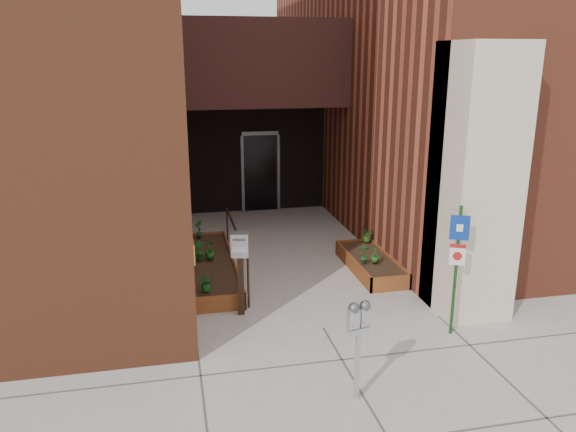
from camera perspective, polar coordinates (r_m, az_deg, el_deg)
ground at (r=9.13m, az=3.59°, el=-11.27°), size 80.00×80.00×0.00m
architecture at (r=14.86m, az=-4.34°, el=19.06°), size 20.00×14.60×10.00m
planter_left at (r=11.27m, az=-7.79°, el=-5.18°), size 0.90×3.60×0.30m
planter_right at (r=11.45m, az=8.38°, el=-4.86°), size 0.80×2.20×0.30m
handrail at (r=11.06m, az=-5.31°, el=-2.14°), size 0.04×3.34×0.90m
parking_meter at (r=6.98m, az=7.20°, el=-10.89°), size 0.31×0.17×1.34m
sign_post at (r=8.80m, az=16.80°, el=-4.02°), size 0.26×0.14×2.06m
payment_dropbox at (r=9.19m, az=-4.88°, el=-4.09°), size 0.32×0.27×1.43m
shrub_left_a at (r=9.75m, az=-8.30°, el=-6.60°), size 0.33×0.33×0.32m
shrub_left_b at (r=11.19m, az=-9.03°, el=-3.49°), size 0.26×0.26×0.36m
shrub_left_c at (r=11.21m, az=-7.96°, el=-3.40°), size 0.27×0.27×0.37m
shrub_left_d at (r=12.49m, az=-9.03°, el=-1.31°), size 0.28×0.28×0.41m
shrub_right_a at (r=11.04m, az=8.85°, el=-3.94°), size 0.18×0.18×0.30m
shrub_right_b at (r=10.99m, az=7.77°, el=-3.79°), size 0.26×0.26×0.37m
shrub_right_c at (r=12.22m, az=8.09°, el=-1.82°), size 0.31×0.31×0.34m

